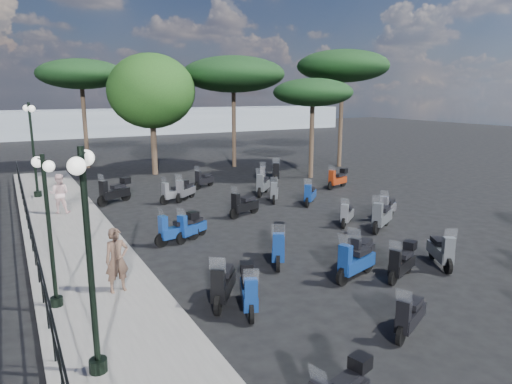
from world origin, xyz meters
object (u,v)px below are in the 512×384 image
scooter_21 (310,195)px  scooter_23 (276,173)px  scooter_2 (249,291)px  scooter_16 (263,185)px  scooter_28 (263,174)px  pine_0 (233,75)px  scooter_15 (347,215)px  scooter_20 (381,217)px  scooter_7 (402,263)px  scooter_9 (191,228)px  pine_3 (313,93)px  scooter_1 (223,285)px  broadleaf_tree (151,91)px  pine_2 (81,74)px  scooter_19 (441,252)px  scooter_3 (178,229)px  scooter_17 (204,180)px  scooter_10 (244,205)px  pine_1 (343,66)px  lamp_post_1 (49,222)px  scooter_14 (355,262)px  scooter_27 (338,179)px  lamp_post_0 (89,249)px  scooter_6 (410,316)px  scooter_26 (388,208)px  pedestrian_far (59,194)px  scooter_4 (175,192)px  woman (117,260)px  scooter_11 (185,191)px  scooter_5 (115,192)px  lamp_post_2 (33,144)px

scooter_21 → scooter_23: 5.69m
scooter_2 → scooter_16: scooter_16 is taller
scooter_28 → pine_0: (0.94, 5.69, 5.76)m
scooter_15 → scooter_20: size_ratio=0.74×
scooter_7 → scooter_2: bearing=62.6°
scooter_9 → pine_3: pine_3 is taller
scooter_1 → broadleaf_tree: (3.80, 18.50, 4.62)m
scooter_2 → pine_2: bearing=-67.6°
scooter_19 → pine_0: 20.76m
scooter_3 → scooter_17: (4.30, 8.20, -0.07)m
scooter_9 → scooter_15: size_ratio=1.16×
scooter_15 → scooter_9: bearing=40.3°
scooter_28 → scooter_2: bearing=90.6°
scooter_10 → pine_1: bearing=-73.7°
scooter_10 → scooter_28: 7.70m
lamp_post_1 → scooter_14: bearing=-26.8°
scooter_3 → scooter_16: bearing=-60.6°
scooter_20 → scooter_1: bearing=79.3°
scooter_21 → scooter_27: scooter_27 is taller
scooter_14 → pine_2: size_ratio=0.24×
scooter_2 → scooter_23: scooter_23 is taller
scooter_14 → lamp_post_0: bearing=83.1°
scooter_6 → scooter_10: bearing=-32.7°
scooter_7 → pine_0: bearing=-36.0°
pine_0 → pine_2: size_ratio=1.03×
scooter_26 → pine_3: size_ratio=0.25×
scooter_7 → scooter_14: scooter_14 is taller
lamp_post_0 → scooter_20: bearing=38.9°
pedestrian_far → scooter_26: bearing=171.8°
pine_0 → scooter_23: bearing=-93.0°
scooter_1 → lamp_post_1: bearing=13.3°
pedestrian_far → scooter_7: bearing=144.9°
scooter_1 → scooter_4: size_ratio=0.96×
scooter_17 → scooter_1: bearing=129.9°
scooter_17 → pine_3: bearing=-121.6°
scooter_4 → scooter_28: 6.68m
lamp_post_0 → pine_0: bearing=75.4°
scooter_9 → scooter_17: size_ratio=0.99×
pedestrian_far → scooter_1: size_ratio=1.10×
scooter_7 → woman: bearing=46.8°
scooter_2 → pine_3: pine_3 is taller
lamp_post_1 → scooter_20: (11.30, 1.18, -1.68)m
scooter_20 → scooter_23: bearing=-38.4°
scooter_2 → scooter_28: scooter_2 is taller
scooter_16 → scooter_2: bearing=102.3°
scooter_11 → scooter_14: bearing=143.4°
scooter_21 → pine_1: bearing=-88.6°
lamp_post_1 → scooter_17: size_ratio=2.51×
scooter_16 → scooter_5: bearing=29.4°
lamp_post_2 → scooter_3: bearing=-78.4°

